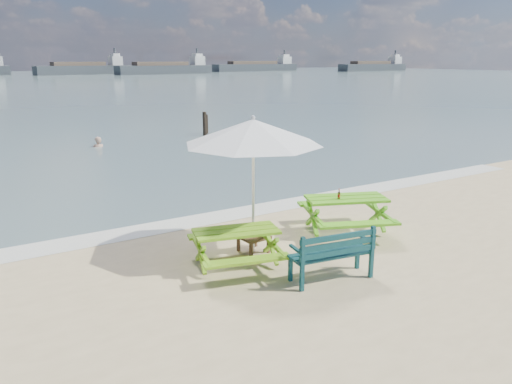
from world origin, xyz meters
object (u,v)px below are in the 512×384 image
patio_umbrella (253,132)px  beer_bottle (339,195)px  park_bench (331,264)px  side_table (253,243)px  swimmer (99,155)px  picnic_table_left (236,250)px  picnic_table_right (346,216)px

patio_umbrella → beer_bottle: 2.67m
park_bench → patio_umbrella: patio_umbrella is taller
side_table → swimmer: bearing=87.6°
picnic_table_left → beer_bottle: 2.93m
picnic_table_left → swimmer: bearing=85.1°
patio_umbrella → swimmer: size_ratio=1.78×
picnic_table_right → swimmer: picnic_table_right is taller
patio_umbrella → swimmer: bearing=87.6°
park_bench → swimmer: bearing=89.6°
picnic_table_left → patio_umbrella: patio_umbrella is taller
side_table → patio_umbrella: size_ratio=0.20×
picnic_table_left → beer_bottle: size_ratio=9.19×
picnic_table_left → park_bench: bearing=-48.4°
beer_bottle → swimmer: beer_bottle is taller
swimmer → beer_bottle: bearing=-84.0°
side_table → picnic_table_right: bearing=-3.0°
patio_umbrella → beer_bottle: (2.16, -0.13, -1.57)m
picnic_table_right → patio_umbrella: (-2.38, 0.13, 2.08)m
picnic_table_left → beer_bottle: (2.85, 0.39, 0.56)m
picnic_table_left → patio_umbrella: size_ratio=0.70×
picnic_table_left → picnic_table_right: 3.10m
picnic_table_right → park_bench: 2.56m
picnic_table_right → park_bench: size_ratio=1.58×
swimmer → side_table: bearing=-92.4°
picnic_table_left → patio_umbrella: (0.69, 0.51, 2.13)m
patio_umbrella → swimmer: 14.85m
picnic_table_left → park_bench: 1.81m
picnic_table_left → picnic_table_right: bearing=7.2°
picnic_table_right → beer_bottle: size_ratio=10.99×
side_table → patio_umbrella: 2.30m
picnic_table_right → patio_umbrella: patio_umbrella is taller
side_table → swimmer: size_ratio=0.36×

